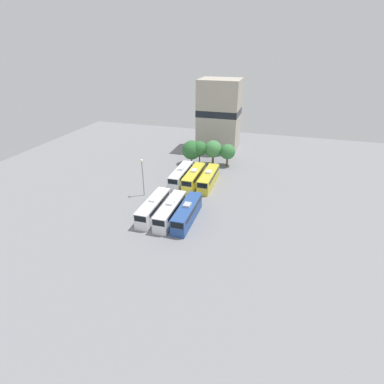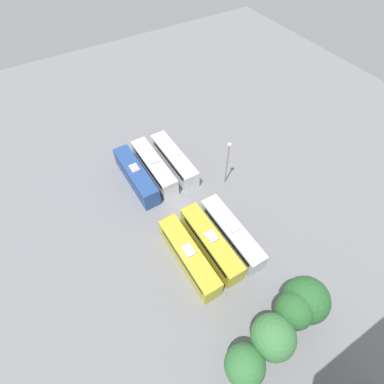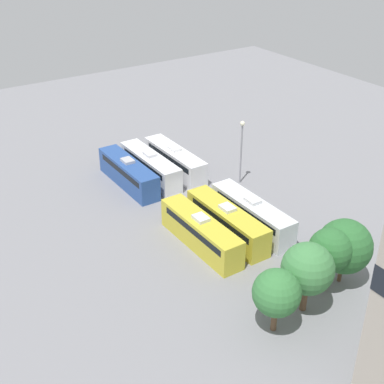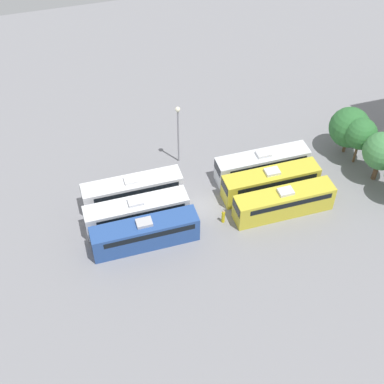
{
  "view_description": "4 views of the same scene",
  "coord_description": "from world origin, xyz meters",
  "px_view_note": "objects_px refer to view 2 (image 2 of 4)",
  "views": [
    {
      "loc": [
        17.01,
        -50.92,
        28.48
      ],
      "look_at": [
        1.87,
        -0.32,
        1.94
      ],
      "focal_mm": 28.0,
      "sensor_mm": 36.0,
      "label": 1
    },
    {
      "loc": [
        11.53,
        21.99,
        34.99
      ],
      "look_at": [
        -1.89,
        -0.01,
        2.59
      ],
      "focal_mm": 28.0,
      "sensor_mm": 36.0,
      "label": 2
    },
    {
      "loc": [
        28.18,
        43.87,
        30.29
      ],
      "look_at": [
        0.05,
        1.26,
        2.17
      ],
      "focal_mm": 50.0,
      "sensor_mm": 36.0,
      "label": 3
    },
    {
      "loc": [
        38.8,
        -13.51,
        43.12
      ],
      "look_at": [
        0.45,
        -1.86,
        3.23
      ],
      "focal_mm": 50.0,
      "sensor_mm": 36.0,
      "label": 4
    }
  ],
  "objects_px": {
    "bus_2": "(136,175)",
    "bus_5": "(189,256)",
    "tree_3": "(245,365)",
    "bus_1": "(154,167)",
    "tree_0": "(306,300)",
    "tree_2": "(273,337)",
    "bus_4": "(211,243)",
    "bus_3": "(232,233)",
    "worker_person": "(167,219)",
    "light_pole": "(228,157)",
    "bus_0": "(174,160)",
    "tree_1": "(294,311)"
  },
  "relations": [
    {
      "from": "bus_2",
      "to": "bus_5",
      "type": "xyz_separation_m",
      "value": [
        0.05,
        15.4,
        0.0
      ]
    },
    {
      "from": "bus_5",
      "to": "tree_3",
      "type": "bearing_deg",
      "value": 82.29
    },
    {
      "from": "bus_1",
      "to": "tree_0",
      "type": "distance_m",
      "value": 27.39
    },
    {
      "from": "tree_2",
      "to": "bus_4",
      "type": "bearing_deg",
      "value": -96.42
    },
    {
      "from": "bus_1",
      "to": "bus_3",
      "type": "relative_size",
      "value": 1.0
    },
    {
      "from": "bus_1",
      "to": "tree_0",
      "type": "xyz_separation_m",
      "value": [
        -4.18,
        26.99,
        2.07
      ]
    },
    {
      "from": "bus_1",
      "to": "bus_5",
      "type": "xyz_separation_m",
      "value": [
        3.14,
        15.57,
        0.0
      ]
    },
    {
      "from": "bus_3",
      "to": "bus_5",
      "type": "bearing_deg",
      "value": -0.64
    },
    {
      "from": "bus_4",
      "to": "bus_1",
      "type": "bearing_deg",
      "value": -89.36
    },
    {
      "from": "worker_person",
      "to": "bus_4",
      "type": "bearing_deg",
      "value": 112.41
    },
    {
      "from": "tree_3",
      "to": "bus_2",
      "type": "bearing_deg",
      "value": -93.64
    },
    {
      "from": "bus_5",
      "to": "tree_0",
      "type": "height_order",
      "value": "tree_0"
    },
    {
      "from": "bus_1",
      "to": "bus_2",
      "type": "relative_size",
      "value": 1.0
    },
    {
      "from": "bus_3",
      "to": "bus_1",
      "type": "bearing_deg",
      "value": -78.32
    },
    {
      "from": "light_pole",
      "to": "tree_2",
      "type": "relative_size",
      "value": 1.24
    },
    {
      "from": "bus_0",
      "to": "bus_1",
      "type": "xyz_separation_m",
      "value": [
        3.38,
        -0.29,
        0.0
      ]
    },
    {
      "from": "bus_0",
      "to": "tree_0",
      "type": "distance_m",
      "value": 26.79
    },
    {
      "from": "bus_2",
      "to": "tree_0",
      "type": "distance_m",
      "value": 27.86
    },
    {
      "from": "bus_3",
      "to": "tree_1",
      "type": "bearing_deg",
      "value": 84.47
    },
    {
      "from": "bus_0",
      "to": "worker_person",
      "type": "bearing_deg",
      "value": 55.25
    },
    {
      "from": "bus_1",
      "to": "worker_person",
      "type": "bearing_deg",
      "value": 73.9
    },
    {
      "from": "bus_4",
      "to": "tree_2",
      "type": "bearing_deg",
      "value": 83.58
    },
    {
      "from": "bus_1",
      "to": "tree_2",
      "type": "relative_size",
      "value": 1.73
    },
    {
      "from": "bus_5",
      "to": "tree_3",
      "type": "distance_m",
      "value": 13.14
    },
    {
      "from": "bus_2",
      "to": "worker_person",
      "type": "distance_m",
      "value": 8.71
    },
    {
      "from": "bus_0",
      "to": "bus_1",
      "type": "bearing_deg",
      "value": -4.93
    },
    {
      "from": "bus_2",
      "to": "bus_4",
      "type": "distance_m",
      "value": 15.6
    },
    {
      "from": "bus_4",
      "to": "light_pole",
      "type": "distance_m",
      "value": 12.38
    },
    {
      "from": "tree_0",
      "to": "bus_0",
      "type": "bearing_deg",
      "value": -88.27
    },
    {
      "from": "bus_0",
      "to": "bus_4",
      "type": "bearing_deg",
      "value": 78.05
    },
    {
      "from": "light_pole",
      "to": "bus_3",
      "type": "bearing_deg",
      "value": 59.02
    },
    {
      "from": "bus_3",
      "to": "tree_0",
      "type": "height_order",
      "value": "tree_0"
    },
    {
      "from": "bus_4",
      "to": "bus_5",
      "type": "height_order",
      "value": "same"
    },
    {
      "from": "tree_3",
      "to": "tree_0",
      "type": "bearing_deg",
      "value": -170.94
    },
    {
      "from": "bus_5",
      "to": "bus_0",
      "type": "bearing_deg",
      "value": -113.1
    },
    {
      "from": "worker_person",
      "to": "bus_5",
      "type": "bearing_deg",
      "value": 84.96
    },
    {
      "from": "worker_person",
      "to": "light_pole",
      "type": "relative_size",
      "value": 0.22
    },
    {
      "from": "bus_1",
      "to": "bus_2",
      "type": "height_order",
      "value": "same"
    },
    {
      "from": "tree_0",
      "to": "tree_3",
      "type": "bearing_deg",
      "value": 9.06
    },
    {
      "from": "worker_person",
      "to": "bus_3",
      "type": "bearing_deg",
      "value": 130.32
    },
    {
      "from": "tree_0",
      "to": "tree_1",
      "type": "distance_m",
      "value": 2.15
    },
    {
      "from": "bus_2",
      "to": "tree_2",
      "type": "relative_size",
      "value": 1.73
    },
    {
      "from": "bus_5",
      "to": "light_pole",
      "type": "bearing_deg",
      "value": -143.42
    },
    {
      "from": "worker_person",
      "to": "light_pole",
      "type": "xyz_separation_m",
      "value": [
        -10.98,
        -1.85,
        4.56
      ]
    },
    {
      "from": "light_pole",
      "to": "bus_5",
      "type": "bearing_deg",
      "value": 36.58
    },
    {
      "from": "bus_5",
      "to": "light_pole",
      "type": "distance_m",
      "value": 14.88
    },
    {
      "from": "bus_5",
      "to": "tree_2",
      "type": "distance_m",
      "value": 12.81
    },
    {
      "from": "light_pole",
      "to": "bus_4",
      "type": "bearing_deg",
      "value": 45.63
    },
    {
      "from": "light_pole",
      "to": "tree_1",
      "type": "xyz_separation_m",
      "value": [
        6.32,
        20.23,
        -1.08
      ]
    },
    {
      "from": "light_pole",
      "to": "tree_0",
      "type": "distance_m",
      "value": 20.52
    }
  ]
}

